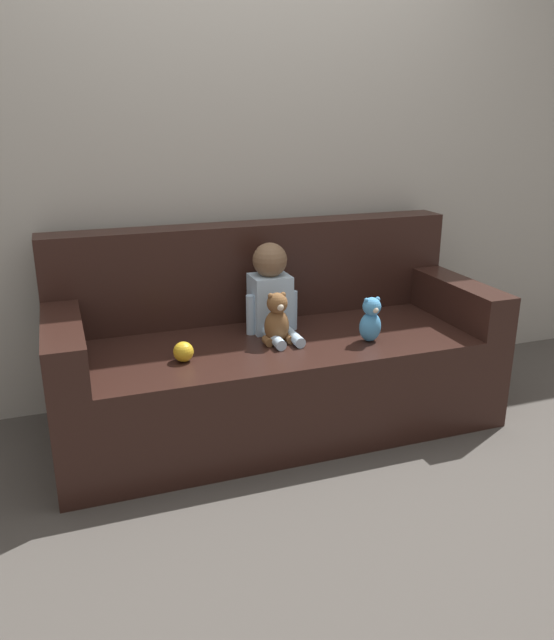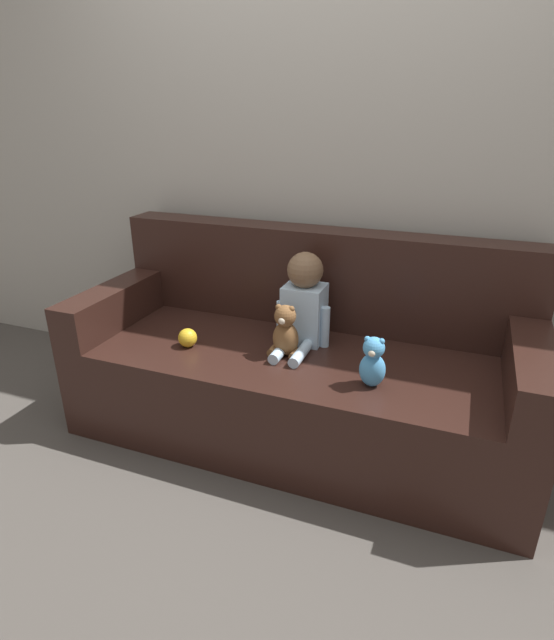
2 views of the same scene
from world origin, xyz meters
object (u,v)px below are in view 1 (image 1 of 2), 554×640
(couch, at_px, (273,356))
(toy_ball, at_px, (183,352))
(person_baby, at_px, (271,293))
(teddy_bear_brown, at_px, (277,319))
(plush_toy_side, at_px, (371,320))

(couch, xyz_separation_m, toy_ball, (-0.47, -0.22, 0.17))
(couch, height_order, toy_ball, couch)
(couch, xyz_separation_m, person_baby, (0.00, 0.02, 0.31))
(person_baby, distance_m, toy_ball, 0.55)
(person_baby, xyz_separation_m, toy_ball, (-0.47, -0.24, -0.15))
(toy_ball, bearing_deg, person_baby, 26.82)
(couch, bearing_deg, toy_ball, -155.24)
(couch, bearing_deg, person_baby, 86.33)
(person_baby, xyz_separation_m, teddy_bear_brown, (-0.03, -0.16, -0.08))
(couch, relative_size, plush_toy_side, 9.71)
(couch, distance_m, plush_toy_side, 0.51)
(couch, height_order, plush_toy_side, couch)
(teddy_bear_brown, distance_m, toy_ball, 0.46)
(teddy_bear_brown, bearing_deg, person_baby, 79.85)
(teddy_bear_brown, relative_size, toy_ball, 2.75)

